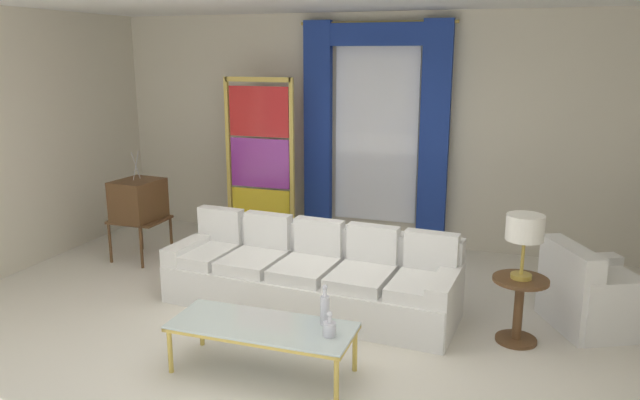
{
  "coord_description": "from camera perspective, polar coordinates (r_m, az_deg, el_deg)",
  "views": [
    {
      "loc": [
        1.91,
        -4.74,
        2.5
      ],
      "look_at": [
        -0.01,
        0.9,
        1.05
      ],
      "focal_mm": 34.1,
      "sensor_mm": 36.0,
      "label": 1
    }
  ],
  "objects": [
    {
      "name": "table_lamp_brass",
      "position": [
        5.45,
        18.68,
        -2.72
      ],
      "size": [
        0.32,
        0.32,
        0.57
      ],
      "color": "#B29338",
      "rests_on": "round_side_table"
    },
    {
      "name": "armchair_white",
      "position": [
        6.24,
        24.22,
        -8.35
      ],
      "size": [
        1.09,
        1.08,
        0.8
      ],
      "color": "white",
      "rests_on": "ground"
    },
    {
      "name": "bottle_blue_decanter",
      "position": [
        4.69,
        0.89,
        -11.89
      ],
      "size": [
        0.1,
        0.1,
        0.2
      ],
      "color": "silver",
      "rests_on": "coffee_table"
    },
    {
      "name": "peacock_figurine",
      "position": [
        7.59,
        -3.38,
        -3.83
      ],
      "size": [
        0.44,
        0.6,
        0.5
      ],
      "color": "beige",
      "rests_on": "ground"
    },
    {
      "name": "wall_rear",
      "position": [
        8.09,
        5.01,
        6.54
      ],
      "size": [
        8.0,
        0.12,
        3.0
      ],
      "primitive_type": "cube",
      "color": "beige",
      "rests_on": "ground"
    },
    {
      "name": "wall_left",
      "position": [
        7.78,
        -27.28,
        4.78
      ],
      "size": [
        0.12,
        7.0,
        3.0
      ],
      "primitive_type": "cube",
      "color": "beige",
      "rests_on": "ground"
    },
    {
      "name": "couch_white_long",
      "position": [
        6.16,
        -0.75,
        -7.19
      ],
      "size": [
        2.97,
        1.13,
        0.86
      ],
      "color": "white",
      "rests_on": "ground"
    },
    {
      "name": "round_side_table",
      "position": [
        5.67,
        18.16,
        -9.26
      ],
      "size": [
        0.48,
        0.48,
        0.59
      ],
      "color": "brown",
      "rests_on": "ground"
    },
    {
      "name": "stained_glass_divider",
      "position": [
        7.95,
        -5.66,
        3.17
      ],
      "size": [
        0.95,
        0.05,
        2.2
      ],
      "color": "gold",
      "rests_on": "ground"
    },
    {
      "name": "bottle_crystal_tall",
      "position": [
        4.84,
        0.46,
        -10.14
      ],
      "size": [
        0.07,
        0.07,
        0.33
      ],
      "color": "silver",
      "rests_on": "coffee_table"
    },
    {
      "name": "curtained_window",
      "position": [
        7.89,
        5.19,
        8.11
      ],
      "size": [
        2.0,
        0.17,
        2.7
      ],
      "color": "white",
      "rests_on": "ground"
    },
    {
      "name": "coffee_table",
      "position": [
        4.93,
        -5.45,
        -11.92
      ],
      "size": [
        1.47,
        0.58,
        0.41
      ],
      "color": "silver",
      "rests_on": "ground"
    },
    {
      "name": "vintage_tv",
      "position": [
        7.74,
        -16.69,
        -0.14
      ],
      "size": [
        0.62,
        0.64,
        1.35
      ],
      "color": "brown",
      "rests_on": "ground"
    },
    {
      "name": "ground_plane",
      "position": [
        5.69,
        -2.92,
        -12.4
      ],
      "size": [
        16.0,
        16.0,
        0.0
      ],
      "primitive_type": "plane",
      "color": "silver"
    }
  ]
}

